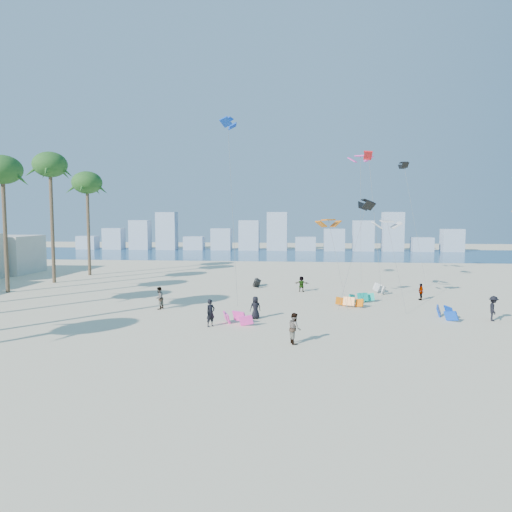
{
  "coord_description": "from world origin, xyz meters",
  "views": [
    {
      "loc": [
        6.53,
        -21.13,
        7.75
      ],
      "look_at": [
        3.0,
        16.0,
        4.5
      ],
      "focal_mm": 32.98,
      "sensor_mm": 36.0,
      "label": 1
    }
  ],
  "objects": [
    {
      "name": "ground",
      "position": [
        0.0,
        0.0,
        0.0
      ],
      "size": [
        220.0,
        220.0,
        0.0
      ],
      "primitive_type": "plane",
      "color": "beige",
      "rests_on": "ground"
    },
    {
      "name": "ocean",
      "position": [
        0.0,
        72.0,
        0.01
      ],
      "size": [
        220.0,
        220.0,
        0.0
      ],
      "primitive_type": "plane",
      "color": "navy",
      "rests_on": "ground"
    },
    {
      "name": "kitesurfer_near",
      "position": [
        0.32,
        10.65,
        0.96
      ],
      "size": [
        0.8,
        0.83,
        1.92
      ],
      "primitive_type": "imported",
      "rotation": [
        0.0,
        0.0,
        0.86
      ],
      "color": "black",
      "rests_on": "ground"
    },
    {
      "name": "kitesurfer_mid",
      "position": [
        6.21,
        6.86,
        0.94
      ],
      "size": [
        0.93,
        1.07,
        1.87
      ],
      "primitive_type": "imported",
      "rotation": [
        0.0,
        0.0,
        1.84
      ],
      "color": "gray",
      "rests_on": "ground"
    },
    {
      "name": "kitesurfers_far",
      "position": [
        10.08,
        18.51,
        0.87
      ],
      "size": [
        33.69,
        13.68,
        1.85
      ],
      "color": "black",
      "rests_on": "ground"
    },
    {
      "name": "grounded_kites",
      "position": [
        9.96,
        20.23,
        0.41
      ],
      "size": [
        17.61,
        19.85,
        0.87
      ],
      "color": "#FA37B2",
      "rests_on": "ground"
    },
    {
      "name": "flying_kites",
      "position": [
        14.97,
        22.38,
        10.94
      ],
      "size": [
        28.27,
        38.22,
        17.35
      ],
      "color": "orange",
      "rests_on": "ground"
    },
    {
      "name": "distant_skyline",
      "position": [
        -1.19,
        82.0,
        3.09
      ],
      "size": [
        85.0,
        3.0,
        8.4
      ],
      "color": "#9EADBF",
      "rests_on": "ground"
    }
  ]
}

